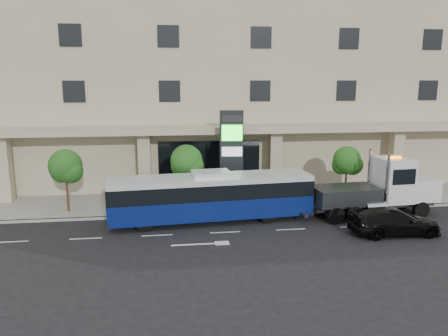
% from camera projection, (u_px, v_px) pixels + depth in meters
% --- Properties ---
extents(ground, '(120.00, 120.00, 0.00)m').
position_uv_depth(ground, '(222.00, 224.00, 27.24)').
color(ground, black).
rests_on(ground, ground).
extents(sidewalk, '(120.00, 6.00, 0.15)m').
position_uv_depth(sidewalk, '(214.00, 201.00, 32.09)').
color(sidewalk, gray).
rests_on(sidewalk, ground).
extents(curb, '(120.00, 0.30, 0.15)m').
position_uv_depth(curb, '(218.00, 213.00, 29.17)').
color(curb, gray).
rests_on(curb, ground).
extents(convention_center, '(60.00, 17.60, 20.00)m').
position_uv_depth(convention_center, '(201.00, 67.00, 40.24)').
color(convention_center, tan).
rests_on(convention_center, ground).
extents(tree_left, '(2.27, 2.20, 4.22)m').
position_uv_depth(tree_left, '(66.00, 168.00, 28.86)').
color(tree_left, '#422B19').
rests_on(tree_left, sidewalk).
extents(tree_mid, '(2.28, 2.20, 4.38)m').
position_uv_depth(tree_mid, '(187.00, 163.00, 29.84)').
color(tree_mid, '#422B19').
rests_on(tree_mid, sidewalk).
extents(tree_right, '(2.10, 2.00, 4.04)m').
position_uv_depth(tree_right, '(347.00, 162.00, 31.33)').
color(tree_right, '#422B19').
rests_on(tree_right, sidewalk).
extents(city_bus, '(12.97, 3.75, 3.24)m').
position_uv_depth(city_bus, '(211.00, 196.00, 27.55)').
color(city_bus, black).
rests_on(city_bus, ground).
extents(tow_truck, '(9.54, 2.94, 4.33)m').
position_uv_depth(tow_truck, '(380.00, 189.00, 28.69)').
color(tow_truck, '#2D3033').
rests_on(tow_truck, ground).
extents(black_sedan, '(5.32, 2.25, 1.53)m').
position_uv_depth(black_sedan, '(394.00, 222.00, 25.35)').
color(black_sedan, black).
rests_on(black_sedan, ground).
extents(signage_pylon, '(1.70, 0.76, 6.61)m').
position_uv_depth(signage_pylon, '(231.00, 156.00, 31.03)').
color(signage_pylon, black).
rests_on(signage_pylon, sidewalk).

